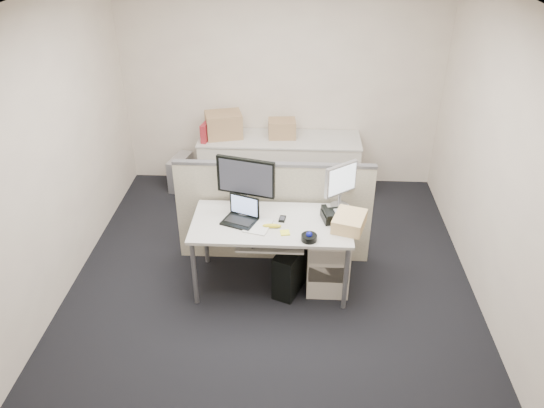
# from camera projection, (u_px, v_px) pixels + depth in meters

# --- Properties ---
(floor) EXTENTS (4.00, 4.50, 0.01)m
(floor) POSITION_uv_depth(u_px,v_px,m) (271.00, 283.00, 5.35)
(floor) COLOR black
(floor) RESTS_ON ground
(ceiling) EXTENTS (4.00, 4.50, 0.01)m
(ceiling) POSITION_uv_depth(u_px,v_px,m) (271.00, 1.00, 3.96)
(ceiling) COLOR white
(ceiling) RESTS_ON ground
(wall_back) EXTENTS (4.00, 0.02, 2.70)m
(wall_back) POSITION_uv_depth(u_px,v_px,m) (281.00, 83.00, 6.58)
(wall_back) COLOR beige
(wall_back) RESTS_ON ground
(wall_front) EXTENTS (4.00, 0.02, 2.70)m
(wall_front) POSITION_uv_depth(u_px,v_px,m) (248.00, 357.00, 2.72)
(wall_front) COLOR beige
(wall_front) RESTS_ON ground
(wall_left) EXTENTS (0.02, 4.50, 2.70)m
(wall_left) POSITION_uv_depth(u_px,v_px,m) (49.00, 158.00, 4.74)
(wall_left) COLOR beige
(wall_left) RESTS_ON ground
(wall_right) EXTENTS (0.02, 4.50, 2.70)m
(wall_right) POSITION_uv_depth(u_px,v_px,m) (503.00, 168.00, 4.56)
(wall_right) COLOR beige
(wall_right) RESTS_ON ground
(desk) EXTENTS (1.50, 0.75, 0.73)m
(desk) POSITION_uv_depth(u_px,v_px,m) (271.00, 228.00, 5.01)
(desk) COLOR silver
(desk) RESTS_ON floor
(keyboard_tray) EXTENTS (0.62, 0.32, 0.02)m
(keyboard_tray) POSITION_uv_depth(u_px,v_px,m) (270.00, 243.00, 4.87)
(keyboard_tray) COLOR silver
(keyboard_tray) RESTS_ON desk
(drawer_pedestal) EXTENTS (0.40, 0.55, 0.65)m
(drawer_pedestal) POSITION_uv_depth(u_px,v_px,m) (328.00, 256.00, 5.20)
(drawer_pedestal) COLOR beige
(drawer_pedestal) RESTS_ON floor
(cubicle_partition) EXTENTS (2.00, 0.06, 1.10)m
(cubicle_partition) POSITION_uv_depth(u_px,v_px,m) (274.00, 213.00, 5.45)
(cubicle_partition) COLOR beige
(cubicle_partition) RESTS_ON floor
(back_counter) EXTENTS (2.00, 0.60, 0.72)m
(back_counter) POSITION_uv_depth(u_px,v_px,m) (279.00, 165.00, 6.82)
(back_counter) COLOR beige
(back_counter) RESTS_ON floor
(monitor_main) EXTENTS (0.61, 0.36, 0.57)m
(monitor_main) POSITION_uv_depth(u_px,v_px,m) (246.00, 186.00, 4.99)
(monitor_main) COLOR black
(monitor_main) RESTS_ON desk
(monitor_small) EXTENTS (0.41, 0.38, 0.46)m
(monitor_small) POSITION_uv_depth(u_px,v_px,m) (340.00, 186.00, 5.10)
(monitor_small) COLOR #B7B7BC
(monitor_small) RESTS_ON desk
(laptop) EXTENTS (0.37, 0.32, 0.23)m
(laptop) POSITION_uv_depth(u_px,v_px,m) (239.00, 212.00, 4.91)
(laptop) COLOR black
(laptop) RESTS_ON desk
(trackball) EXTENTS (0.17, 0.17, 0.05)m
(trackball) POSITION_uv_depth(u_px,v_px,m) (309.00, 238.00, 4.70)
(trackball) COLOR black
(trackball) RESTS_ON desk
(desk_phone) EXTENTS (0.29, 0.25, 0.08)m
(desk_phone) POSITION_uv_depth(u_px,v_px,m) (335.00, 216.00, 4.99)
(desk_phone) COLOR black
(desk_phone) RESTS_ON desk
(paper_stack) EXTENTS (0.28, 0.32, 0.01)m
(paper_stack) POSITION_uv_depth(u_px,v_px,m) (258.00, 226.00, 4.91)
(paper_stack) COLOR silver
(paper_stack) RESTS_ON desk
(sticky_pad) EXTENTS (0.10, 0.10, 0.01)m
(sticky_pad) POSITION_uv_depth(u_px,v_px,m) (285.00, 233.00, 4.81)
(sticky_pad) COLOR #F9FF35
(sticky_pad) RESTS_ON desk
(travel_mug) EXTENTS (0.09, 0.09, 0.15)m
(travel_mug) POSITION_uv_depth(u_px,v_px,m) (237.00, 202.00, 5.14)
(travel_mug) COLOR black
(travel_mug) RESTS_ON desk
(banana) EXTENTS (0.18, 0.04, 0.04)m
(banana) POSITION_uv_depth(u_px,v_px,m) (272.00, 226.00, 4.88)
(banana) COLOR #FAEE3B
(banana) RESTS_ON desk
(cellphone) EXTENTS (0.07, 0.12, 0.01)m
(cellphone) POSITION_uv_depth(u_px,v_px,m) (282.00, 219.00, 5.01)
(cellphone) COLOR black
(cellphone) RESTS_ON desk
(manila_folders) EXTENTS (0.36, 0.41, 0.13)m
(manila_folders) POSITION_uv_depth(u_px,v_px,m) (349.00, 221.00, 4.86)
(manila_folders) COLOR #DFC075
(manila_folders) RESTS_ON desk
(keyboard) EXTENTS (0.53, 0.32, 0.03)m
(keyboard) POSITION_uv_depth(u_px,v_px,m) (276.00, 238.00, 4.89)
(keyboard) COLOR black
(keyboard) RESTS_ON keyboard_tray
(pc_tower_desk) EXTENTS (0.38, 0.54, 0.47)m
(pc_tower_desk) POSITION_uv_depth(u_px,v_px,m) (292.00, 268.00, 5.17)
(pc_tower_desk) COLOR black
(pc_tower_desk) RESTS_ON floor
(pc_tower_spare_dark) EXTENTS (0.25, 0.44, 0.38)m
(pc_tower_spare_dark) POSITION_uv_depth(u_px,v_px,m) (195.00, 186.00, 6.69)
(pc_tower_spare_dark) COLOR black
(pc_tower_spare_dark) RESTS_ON floor
(pc_tower_spare_silver) EXTENTS (0.28, 0.49, 0.43)m
(pc_tower_spare_silver) POSITION_uv_depth(u_px,v_px,m) (181.00, 172.00, 6.98)
(pc_tower_spare_silver) COLOR #B7B7BC
(pc_tower_spare_silver) RESTS_ON floor
(cardboard_box_left) EXTENTS (0.51, 0.43, 0.33)m
(cardboard_box_left) POSITION_uv_depth(u_px,v_px,m) (224.00, 126.00, 6.60)
(cardboard_box_left) COLOR tan
(cardboard_box_left) RESTS_ON back_counter
(cardboard_box_right) EXTENTS (0.35, 0.29, 0.24)m
(cardboard_box_right) POSITION_uv_depth(u_px,v_px,m) (282.00, 129.00, 6.61)
(cardboard_box_right) COLOR tan
(cardboard_box_right) RESTS_ON back_counter
(red_binder) EXTENTS (0.12, 0.28, 0.25)m
(red_binder) POSITION_uv_depth(u_px,v_px,m) (206.00, 132.00, 6.52)
(red_binder) COLOR maroon
(red_binder) RESTS_ON back_counter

